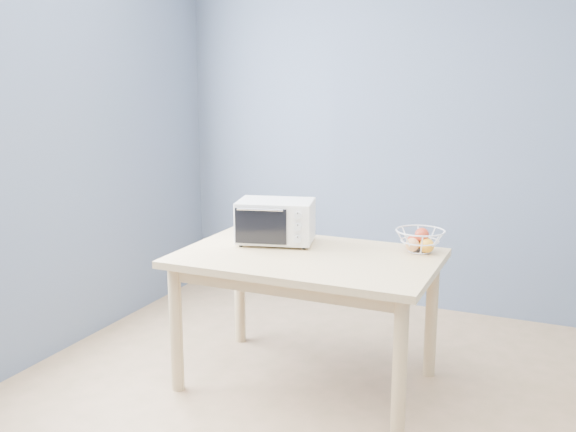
% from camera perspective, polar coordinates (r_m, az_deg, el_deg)
% --- Properties ---
extents(room, '(4.01, 4.51, 2.61)m').
position_cam_1_polar(room, '(2.57, 4.07, 3.33)').
color(room, tan).
rests_on(room, ground).
extents(dining_table, '(1.40, 0.90, 0.75)m').
position_cam_1_polar(dining_table, '(3.54, 1.72, -5.04)').
color(dining_table, '#E3C988').
rests_on(dining_table, ground).
extents(toaster_oven, '(0.49, 0.41, 0.25)m').
position_cam_1_polar(toaster_oven, '(3.72, -1.37, -0.42)').
color(toaster_oven, silver).
rests_on(toaster_oven, dining_table).
extents(fruit_basket, '(0.34, 0.34, 0.14)m').
position_cam_1_polar(fruit_basket, '(3.62, 11.63, -2.14)').
color(fruit_basket, silver).
rests_on(fruit_basket, dining_table).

